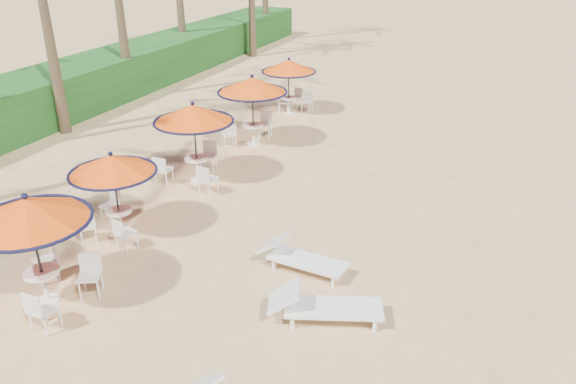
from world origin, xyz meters
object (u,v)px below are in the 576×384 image
at_px(station_0, 33,224).
at_px(station_3, 252,91).
at_px(station_2, 193,124).
at_px(station_4, 290,73).
at_px(station_1, 111,175).
at_px(lounger_far, 299,257).
at_px(lounger_mid, 321,305).

height_order(station_0, station_3, station_3).
relative_size(station_0, station_2, 1.00).
bearing_deg(station_2, station_4, 90.46).
bearing_deg(station_0, station_1, 99.34).
bearing_deg(lounger_far, station_2, 149.25).
relative_size(station_1, lounger_far, 1.05).
xyz_separation_m(station_2, lounger_far, (4.68, -3.33, -1.45)).
relative_size(station_1, station_3, 0.88).
height_order(station_3, lounger_far, station_3).
bearing_deg(station_0, station_3, 91.24).
distance_m(lounger_mid, lounger_far, 1.84).
distance_m(station_0, lounger_mid, 5.77).
xyz_separation_m(station_2, station_3, (0.18, 3.44, 0.11)).
distance_m(station_1, lounger_mid, 6.08).
distance_m(station_3, lounger_mid, 10.08).
bearing_deg(station_2, station_0, -86.52).
distance_m(station_1, station_2, 3.59).
xyz_separation_m(station_3, lounger_far, (4.50, -6.77, -1.57)).
height_order(station_0, station_1, station_0).
bearing_deg(lounger_far, station_3, 128.31).
bearing_deg(lounger_mid, lounger_far, 105.28).
distance_m(station_0, station_4, 13.74).
relative_size(station_2, station_3, 0.98).
distance_m(station_0, station_1, 2.87).
relative_size(station_4, lounger_far, 1.09).
height_order(station_3, station_4, station_3).
relative_size(station_1, station_2, 0.90).
distance_m(station_1, station_4, 10.91).
height_order(station_0, lounger_far, station_0).
bearing_deg(station_2, station_3, 87.06).
distance_m(station_2, lounger_far, 5.92).
height_order(station_2, station_4, station_2).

